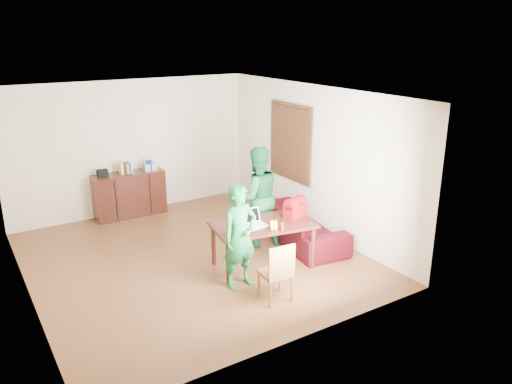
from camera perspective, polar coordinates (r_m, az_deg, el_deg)
room at (r=8.06m, az=-7.87°, el=1.27°), size 5.20×5.70×2.90m
table at (r=7.84m, az=0.78°, el=-4.22°), size 1.70×1.14×0.73m
chair at (r=7.05m, az=2.26°, el=-10.39°), size 0.43×0.41×0.88m
person_near at (r=7.20m, az=-1.87°, el=-5.12°), size 0.60×0.42×1.56m
person_far at (r=8.57m, az=0.11°, el=-0.54°), size 0.97×0.82×1.76m
laptop at (r=7.67m, az=-0.06°, el=-3.62°), size 0.35×0.25×0.24m
bananas at (r=7.53m, az=2.05°, el=-4.17°), size 0.17×0.11×0.06m
bottle at (r=7.51m, az=3.02°, el=-3.85°), size 0.06×0.06×0.16m
red_bag at (r=8.03m, az=4.49°, el=-1.99°), size 0.40×0.29×0.27m
sofa at (r=8.97m, az=4.97°, el=-3.59°), size 1.13×2.26×0.63m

